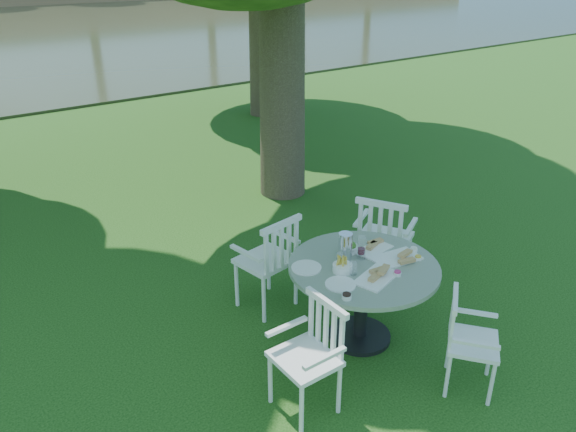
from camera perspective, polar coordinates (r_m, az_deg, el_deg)
name	(u,v)px	position (r m, az deg, el deg)	size (l,w,h in m)	color
ground	(300,299)	(5.70, 1.21, -8.46)	(140.00, 140.00, 0.00)	#10370B
table	(363,281)	(4.90, 7.61, -6.56)	(1.29, 1.29, 0.76)	black
chair_ne	(382,236)	(5.68, 9.54, -1.99)	(0.66, 0.68, 1.01)	white
chair_nw	(273,257)	(5.26, -1.54, -4.20)	(0.56, 0.53, 0.97)	white
chair_sw	(314,347)	(4.24, 2.69, -13.18)	(0.42, 0.45, 0.89)	white
chair_se	(463,335)	(4.63, 17.37, -11.45)	(0.56, 0.55, 0.81)	white
tableware	(356,258)	(4.81, 6.93, -4.26)	(1.11, 0.76, 0.24)	white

